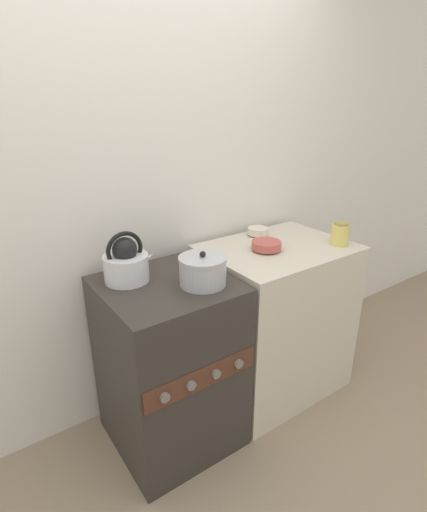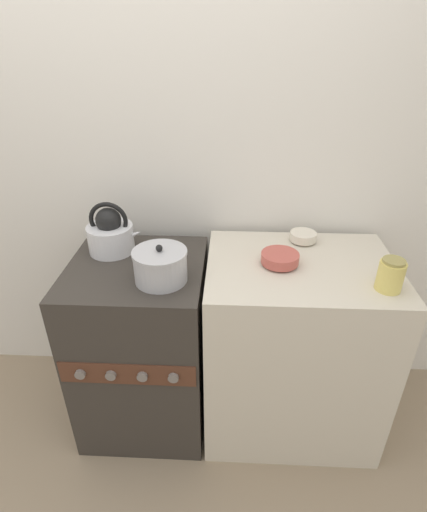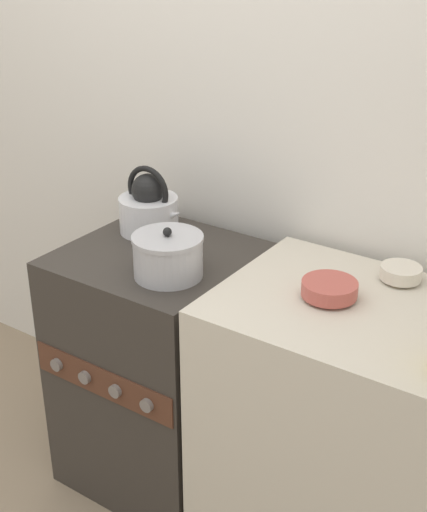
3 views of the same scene
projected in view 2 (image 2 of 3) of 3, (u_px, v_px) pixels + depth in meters
ground_plane at (140, 458)px, 1.94m from camera, size 12.00×12.00×0.00m
wall_back at (146, 164)px, 1.92m from camera, size 7.00×0.06×2.50m
stove at (144, 345)px, 1.97m from camera, size 0.60×0.62×0.91m
counter at (292, 346)px, 1.95m from camera, size 0.82×0.62×0.93m
kettle at (111, 234)px, 1.82m from camera, size 0.26×0.21×0.24m
cooking_pot at (160, 266)px, 1.61m from camera, size 0.22×0.22×0.16m
enamel_bowl at (280, 258)px, 1.70m from camera, size 0.16×0.16×0.05m
small_ceramic_bowl at (303, 236)px, 1.89m from camera, size 0.12×0.12×0.05m
storage_jar at (391, 275)px, 1.52m from camera, size 0.10×0.10×0.13m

